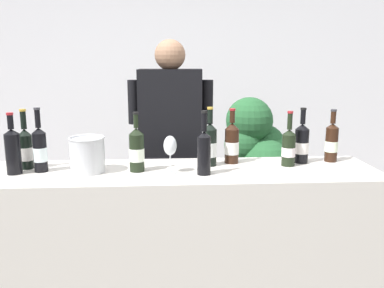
# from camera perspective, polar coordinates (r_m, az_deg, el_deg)

# --- Properties ---
(wall_back) EXTENTS (8.00, 0.10, 2.80)m
(wall_back) POSITION_cam_1_polar(r_m,az_deg,el_deg) (4.82, -2.97, 9.67)
(wall_back) COLOR white
(wall_back) RESTS_ON ground_plane
(counter) EXTENTS (2.25, 0.56, 0.96)m
(counter) POSITION_cam_1_polar(r_m,az_deg,el_deg) (2.47, -1.89, -14.52)
(counter) COLOR beige
(counter) RESTS_ON ground_plane
(wine_bottle_0) EXTENTS (0.08, 0.08, 0.33)m
(wine_bottle_0) POSITION_cam_1_polar(r_m,az_deg,el_deg) (2.27, -7.74, -0.85)
(wine_bottle_0) COLOR black
(wine_bottle_0) RESTS_ON counter
(wine_bottle_1) EXTENTS (0.08, 0.08, 0.32)m
(wine_bottle_1) POSITION_cam_1_polar(r_m,az_deg,el_deg) (2.44, 13.35, -0.41)
(wine_bottle_1) COLOR black
(wine_bottle_1) RESTS_ON counter
(wine_bottle_2) EXTENTS (0.08, 0.08, 0.34)m
(wine_bottle_2) POSITION_cam_1_polar(r_m,az_deg,el_deg) (2.37, 2.51, -0.07)
(wine_bottle_2) COLOR black
(wine_bottle_2) RESTS_ON counter
(wine_bottle_3) EXTENTS (0.08, 0.08, 0.33)m
(wine_bottle_3) POSITION_cam_1_polar(r_m,az_deg,el_deg) (2.53, 15.06, 0.11)
(wine_bottle_3) COLOR black
(wine_bottle_3) RESTS_ON counter
(wine_bottle_4) EXTENTS (0.07, 0.07, 0.35)m
(wine_bottle_4) POSITION_cam_1_polar(r_m,az_deg,el_deg) (2.19, 1.69, -0.96)
(wine_bottle_4) COLOR black
(wine_bottle_4) RESTS_ON counter
(wine_bottle_5) EXTENTS (0.07, 0.07, 0.36)m
(wine_bottle_5) POSITION_cam_1_polar(r_m,az_deg,el_deg) (2.39, -20.48, -0.68)
(wine_bottle_5) COLOR black
(wine_bottle_5) RESTS_ON counter
(wine_bottle_6) EXTENTS (0.08, 0.08, 0.32)m
(wine_bottle_6) POSITION_cam_1_polar(r_m,az_deg,el_deg) (2.61, 18.92, 0.26)
(wine_bottle_6) COLOR black
(wine_bottle_6) RESTS_ON counter
(wine_bottle_7) EXTENTS (0.08, 0.08, 0.33)m
(wine_bottle_7) POSITION_cam_1_polar(r_m,az_deg,el_deg) (2.40, -23.74, -0.77)
(wine_bottle_7) COLOR black
(wine_bottle_7) RESTS_ON counter
(wine_bottle_8) EXTENTS (0.09, 0.09, 0.33)m
(wine_bottle_8) POSITION_cam_1_polar(r_m,az_deg,el_deg) (2.45, 5.58, 0.13)
(wine_bottle_8) COLOR black
(wine_bottle_8) RESTS_ON counter
(wine_bottle_9) EXTENTS (0.08, 0.08, 0.34)m
(wine_bottle_9) POSITION_cam_1_polar(r_m,az_deg,el_deg) (2.49, -22.22, -0.54)
(wine_bottle_9) COLOR black
(wine_bottle_9) RESTS_ON counter
(wine_glass) EXTENTS (0.08, 0.08, 0.21)m
(wine_glass) POSITION_cam_1_polar(r_m,az_deg,el_deg) (2.22, -3.08, -0.45)
(wine_glass) COLOR silver
(wine_glass) RESTS_ON counter
(ice_bucket) EXTENTS (0.20, 0.20, 0.20)m
(ice_bucket) POSITION_cam_1_polar(r_m,az_deg,el_deg) (2.31, -14.40, -1.40)
(ice_bucket) COLOR silver
(ice_bucket) RESTS_ON counter
(person_server) EXTENTS (0.60, 0.26, 1.71)m
(person_server) POSITION_cam_1_polar(r_m,az_deg,el_deg) (2.97, -2.93, -2.67)
(person_server) COLOR black
(person_server) RESTS_ON ground_plane
(potted_shrub) EXTENTS (0.59, 0.63, 1.25)m
(potted_shrub) POSITION_cam_1_polar(r_m,az_deg,el_deg) (3.71, 9.18, -1.43)
(potted_shrub) COLOR brown
(potted_shrub) RESTS_ON ground_plane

